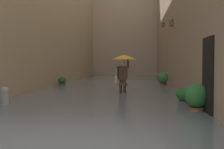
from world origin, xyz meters
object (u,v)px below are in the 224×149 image
potted_plant_far_left (163,79)px  potted_plant_far_right (62,82)px  mooring_bollard (5,99)px  potted_plant_near_left (197,98)px  person_wading (124,65)px  potted_plant_mid_left (185,97)px

potted_plant_far_left → potted_plant_far_right: bearing=4.8°
potted_plant_far_left → mooring_bollard: size_ratio=1.25×
potted_plant_far_right → potted_plant_near_left: 10.67m
person_wading → mooring_bollard: person_wading is taller
person_wading → potted_plant_mid_left: person_wading is taller
potted_plant_far_left → mooring_bollard: (5.59, 8.67, -0.17)m
person_wading → potted_plant_mid_left: size_ratio=2.70×
potted_plant_far_right → mooring_bollard: bearing=92.3°
potted_plant_far_left → mooring_bollard: potted_plant_far_left is taller
person_wading → potted_plant_near_left: size_ratio=2.04×
person_wading → potted_plant_far_left: person_wading is taller
potted_plant_far_left → potted_plant_near_left: 9.24m
potted_plant_far_left → potted_plant_far_right: potted_plant_far_left is taller
potted_plant_mid_left → person_wading: bearing=-57.3°
person_wading → potted_plant_near_left: (-2.27, 4.74, -0.87)m
person_wading → potted_plant_far_right: bearing=-46.2°
potted_plant_mid_left → mooring_bollard: mooring_bollard is taller
person_wading → potted_plant_far_left: (-2.08, -4.50, -0.86)m
potted_plant_near_left → potted_plant_mid_left: potted_plant_near_left is taller
potted_plant_far_left → potted_plant_mid_left: 7.87m
potted_plant_mid_left → potted_plant_far_right: bearing=-50.9°
potted_plant_far_right → potted_plant_near_left: (-6.11, 8.74, 0.17)m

